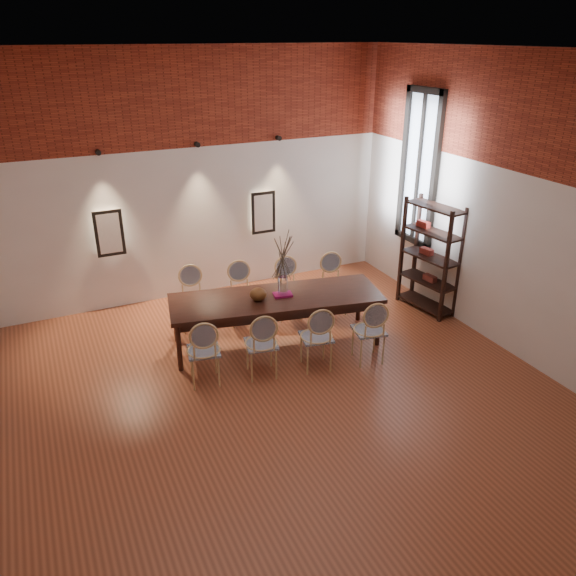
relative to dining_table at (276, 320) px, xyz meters
name	(u,v)px	position (x,y,z in m)	size (l,w,h in m)	color
floor	(275,401)	(-0.59, -1.28, -0.39)	(7.00, 7.00, 0.02)	#9C5031
ceiling	(271,49)	(-0.59, -1.28, 3.63)	(7.00, 7.00, 0.02)	silver
wall_back	(185,179)	(-0.59, 2.27, 1.62)	(7.00, 0.10, 4.00)	silver
wall_front	(523,447)	(-0.59, -4.83, 1.62)	(7.00, 0.10, 4.00)	silver
wall_right	(517,209)	(2.96, -1.28, 1.62)	(0.10, 7.00, 4.00)	silver
brick_band_back	(180,98)	(-0.59, 2.20, 2.88)	(7.00, 0.02, 1.50)	maroon
brick_band_front	(556,236)	(-0.59, -4.76, 2.88)	(7.00, 0.02, 1.50)	maroon
brick_band_right	(529,112)	(2.89, -1.28, 2.88)	(0.02, 7.00, 1.50)	maroon
niche_left	(109,233)	(-1.89, 2.17, 0.93)	(0.36, 0.06, 0.66)	#FFEAC6
niche_right	(263,212)	(0.71, 2.17, 0.93)	(0.36, 0.06, 0.66)	#FFEAC6
spot_fixture_left	(98,152)	(-1.89, 2.14, 2.17)	(0.08, 0.08, 0.10)	black
spot_fixture_mid	(197,145)	(-0.39, 2.14, 2.17)	(0.08, 0.08, 0.10)	black
spot_fixture_right	(279,138)	(1.01, 2.14, 2.17)	(0.08, 0.08, 0.10)	black
window_glass	(420,169)	(2.87, 0.72, 1.77)	(0.02, 0.78, 2.38)	silver
window_frame	(419,169)	(2.85, 0.72, 1.77)	(0.08, 0.90, 2.50)	black
window_mullion	(419,169)	(2.85, 0.72, 1.77)	(0.06, 0.06, 2.40)	black
dining_table	(276,320)	(0.00, 0.00, 0.00)	(2.99, 0.96, 0.75)	#361811
chair_near_a	(204,350)	(-1.25, -0.53, 0.09)	(0.44, 0.44, 0.94)	#DAB97A
chair_near_b	(261,343)	(-0.51, -0.67, 0.09)	(0.44, 0.44, 0.94)	#DAB97A
chair_near_c	(316,337)	(0.22, -0.82, 0.09)	(0.44, 0.44, 0.94)	#DAB97A
chair_near_d	(369,330)	(0.95, -0.96, 0.09)	(0.44, 0.44, 0.94)	#DAB97A
chair_far_a	(193,300)	(-0.95, 0.96, 0.09)	(0.44, 0.44, 0.94)	#DAB97A
chair_far_b	(242,295)	(-0.22, 0.82, 0.09)	(0.44, 0.44, 0.94)	#DAB97A
chair_far_c	(289,290)	(0.51, 0.67, 0.09)	(0.44, 0.44, 0.94)	#DAB97A
chair_far_d	(334,285)	(1.25, 0.53, 0.09)	(0.44, 0.44, 0.94)	#DAB97A
vase	(283,286)	(0.10, -0.02, 0.53)	(0.14, 0.14, 0.30)	silver
dried_branches	(283,256)	(0.10, -0.02, 0.98)	(0.50, 0.50, 0.70)	#443A2B
bowl	(258,294)	(-0.27, 0.00, 0.46)	(0.24, 0.24, 0.18)	brown
book	(283,295)	(0.10, -0.01, 0.39)	(0.26, 0.18, 0.03)	#971153
shelving_rack	(430,257)	(2.69, 0.02, 0.53)	(0.38, 1.00, 1.80)	black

